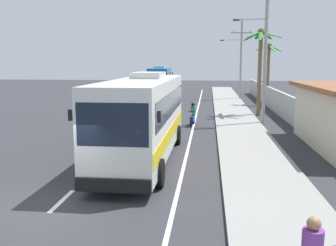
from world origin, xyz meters
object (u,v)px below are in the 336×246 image
coach_bus_far_lane (160,80)px  utility_pole_far (240,58)px  utility_pole_mid (265,47)px  palm_nearest (269,63)px  coach_bus_foreground (144,115)px  palm_second (261,55)px  motorcycle_beside_bus (193,116)px

coach_bus_far_lane → utility_pole_far: bearing=-27.4°
utility_pole_mid → palm_nearest: utility_pole_mid is taller
coach_bus_foreground → utility_pole_mid: bearing=57.8°
palm_second → utility_pole_far: bearing=92.1°
utility_pole_far → palm_second: bearing=-87.9°
motorcycle_beside_bus → palm_nearest: (7.07, 13.30, 3.68)m
utility_pole_mid → utility_pole_far: size_ratio=1.13×
motorcycle_beside_bus → palm_second: palm_second is taller
coach_bus_foreground → palm_second: bearing=64.9°
utility_pole_far → palm_nearest: (2.35, -6.17, -0.57)m
motorcycle_beside_bus → utility_pole_mid: (4.92, 1.08, 4.76)m
coach_bus_foreground → utility_pole_far: 29.92m
palm_nearest → motorcycle_beside_bus: bearing=-118.0°
motorcycle_beside_bus → utility_pole_far: (4.71, 19.48, 4.25)m
coach_bus_far_lane → palm_second: (10.63, -19.33, 2.97)m
coach_bus_foreground → coach_bus_far_lane: 34.50m
utility_pole_mid → utility_pole_far: bearing=90.6°
coach_bus_far_lane → utility_pole_mid: 26.02m
coach_bus_far_lane → utility_pole_mid: size_ratio=1.17×
palm_second → utility_pole_mid: bearing=-94.0°
utility_pole_mid → coach_bus_far_lane: bearing=113.6°
motorcycle_beside_bus → utility_pole_far: utility_pole_far is taller
coach_bus_foreground → motorcycle_beside_bus: 9.85m
motorcycle_beside_bus → coach_bus_far_lane: bearing=102.3°
coach_bus_foreground → utility_pole_far: size_ratio=1.23×
coach_bus_far_lane → coach_bus_foreground: bearing=-84.0°
coach_bus_far_lane → utility_pole_mid: utility_pole_mid is taller
coach_bus_foreground → palm_nearest: 24.66m
utility_pole_far → palm_nearest: size_ratio=1.45×
coach_bus_far_lane → palm_nearest: size_ratio=1.92×
coach_bus_foreground → palm_nearest: size_ratio=1.79×
palm_nearest → palm_second: bearing=-103.1°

